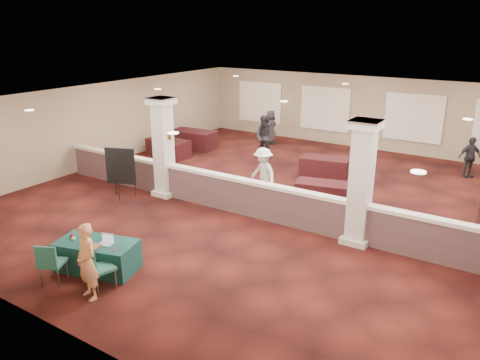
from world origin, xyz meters
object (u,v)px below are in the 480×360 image
Objects in this scene: near_table at (97,256)px; attendee_b at (263,173)px; far_table_front_center at (322,192)px; far_table_front_left at (168,148)px; attendee_a at (265,137)px; far_table_back_center at (325,167)px; far_table_back_left at (193,139)px; attendee_d at (270,127)px; woman at (87,262)px; conf_chair_side at (50,261)px; easel_board at (120,167)px; conf_chair_main at (97,265)px; attendee_c at (470,157)px.

near_table is 1.08× the size of attendee_b.
attendee_b is at bearing -159.18° from far_table_front_center.
attendee_a is (3.60, 1.92, 0.54)m from far_table_front_left.
near_table is 9.42m from far_table_back_center.
far_table_back_left is 1.19× the size of attendee_b.
attendee_d is at bearing 139.51° from attendee_b.
near_table is at bearing 144.59° from woman.
conf_chair_side is at bearing -95.86° from attendee_a.
attendee_a is at bearing 55.12° from easel_board.
easel_board is 7.33m from far_table_back_center.
far_table_front_center is at bearing 42.82° from attendee_b.
far_table_back_center is at bearing 9.65° from far_table_front_left.
attendee_b is at bearing 54.61° from conf_chair_side.
woman is at bearing -103.40° from far_table_front_center.
conf_chair_main is 9.91m from far_table_back_center.
attendee_a is 1.21× the size of attendee_c.
conf_chair_main is at bearing -69.15° from attendee_b.
conf_chair_main is 7.59m from far_table_front_center.
conf_chair_side is at bearing -122.36° from near_table.
far_table_back_left reaches higher than far_table_front_center.
attendee_d reaches higher than far_table_back_center.
conf_chair_main reaches higher than far_table_back_left.
far_table_front_left is 6.21m from attendee_b.
conf_chair_side is 0.65× the size of attendee_c.
far_table_back_left is (-5.69, 10.43, -0.17)m from conf_chair_main.
attendee_d is at bearing 85.77° from near_table.
attendee_a is at bearing 82.36° from near_table.
far_table_front_center is at bearing 53.42° from near_table.
conf_chair_main is 13.73m from attendee_c.
attendee_b is (5.83, -3.76, 0.43)m from far_table_back_left.
attendee_d is at bearing 131.69° from far_table_front_center.
attendee_c is at bearing 11.27° from far_table_back_left.
woman is 13.97m from attendee_c.
attendee_c reaches higher than far_table_back_left.
easel_board is 12.37m from attendee_c.
conf_chair_side is 7.18m from attendee_b.
near_table is 1.08× the size of easel_board.
far_table_back_left is at bearing 86.65° from easel_board.
attendee_a reaches higher than far_table_back_center.
far_table_front_left is 1.17× the size of attendee_d.
conf_chair_main is 0.60× the size of woman.
attendee_a reaches higher than far_table_front_center.
conf_chair_main is 5.56m from easel_board.
conf_chair_main is 13.45m from attendee_d.
attendee_a is at bearing 114.55° from woman.
far_table_back_left is (-5.00, 9.85, 0.06)m from near_table.
near_table is at bearing -75.76° from attendee_b.
attendee_c is at bearing 47.73° from near_table.
easel_board is 1.11× the size of attendee_c.
conf_chair_main is at bearing -157.16° from attendee_c.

